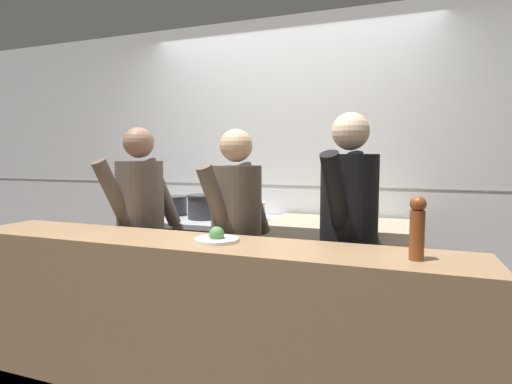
{
  "coord_description": "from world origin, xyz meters",
  "views": [
    {
      "loc": [
        0.96,
        -2.11,
        1.41
      ],
      "look_at": [
        -0.02,
        0.58,
        1.15
      ],
      "focal_mm": 28.0,
      "sensor_mm": 36.0,
      "label": 1
    }
  ],
  "objects_px": {
    "stock_pot": "(173,205)",
    "braising_pot": "(250,211)",
    "sauce_pot": "(204,206)",
    "pepper_mill": "(417,227)",
    "oven_range": "(206,269)",
    "chef_line": "(348,238)",
    "chefs_knife": "(346,225)",
    "plated_dish_main": "(217,238)",
    "chef_sous": "(237,239)",
    "chef_head_cook": "(141,229)"
  },
  "relations": [
    {
      "from": "chef_head_cook",
      "to": "pepper_mill",
      "type": "bearing_deg",
      "value": 4.17
    },
    {
      "from": "plated_dish_main",
      "to": "chef_sous",
      "type": "xyz_separation_m",
      "value": [
        -0.07,
        0.43,
        -0.09
      ]
    },
    {
      "from": "oven_range",
      "to": "chef_head_cook",
      "type": "xyz_separation_m",
      "value": [
        -0.17,
        -0.66,
        0.45
      ]
    },
    {
      "from": "oven_range",
      "to": "chef_sous",
      "type": "distance_m",
      "value": 0.98
    },
    {
      "from": "oven_range",
      "to": "chef_line",
      "type": "height_order",
      "value": "chef_line"
    },
    {
      "from": "chef_sous",
      "to": "chef_head_cook",
      "type": "bearing_deg",
      "value": -164.8
    },
    {
      "from": "braising_pot",
      "to": "chef_head_cook",
      "type": "distance_m",
      "value": 0.88
    },
    {
      "from": "stock_pot",
      "to": "plated_dish_main",
      "type": "bearing_deg",
      "value": -49.72
    },
    {
      "from": "pepper_mill",
      "to": "chef_sous",
      "type": "relative_size",
      "value": 0.18
    },
    {
      "from": "plated_dish_main",
      "to": "chef_line",
      "type": "height_order",
      "value": "chef_line"
    },
    {
      "from": "oven_range",
      "to": "chef_line",
      "type": "xyz_separation_m",
      "value": [
        1.27,
        -0.61,
        0.48
      ]
    },
    {
      "from": "sauce_pot",
      "to": "chef_line",
      "type": "xyz_separation_m",
      "value": [
        1.26,
        -0.58,
        -0.07
      ]
    },
    {
      "from": "stock_pot",
      "to": "sauce_pot",
      "type": "distance_m",
      "value": 0.37
    },
    {
      "from": "plated_dish_main",
      "to": "chef_line",
      "type": "relative_size",
      "value": 0.14
    },
    {
      "from": "sauce_pot",
      "to": "pepper_mill",
      "type": "relative_size",
      "value": 1.02
    },
    {
      "from": "oven_range",
      "to": "plated_dish_main",
      "type": "relative_size",
      "value": 4.96
    },
    {
      "from": "oven_range",
      "to": "plated_dish_main",
      "type": "bearing_deg",
      "value": -60.01
    },
    {
      "from": "sauce_pot",
      "to": "braising_pot",
      "type": "distance_m",
      "value": 0.4
    },
    {
      "from": "oven_range",
      "to": "braising_pot",
      "type": "distance_m",
      "value": 0.67
    },
    {
      "from": "sauce_pot",
      "to": "braising_pot",
      "type": "bearing_deg",
      "value": 5.72
    },
    {
      "from": "braising_pot",
      "to": "pepper_mill",
      "type": "distance_m",
      "value": 1.68
    },
    {
      "from": "sauce_pot",
      "to": "chef_sous",
      "type": "height_order",
      "value": "chef_sous"
    },
    {
      "from": "stock_pot",
      "to": "plated_dish_main",
      "type": "relative_size",
      "value": 1.07
    },
    {
      "from": "pepper_mill",
      "to": "chef_head_cook",
      "type": "distance_m",
      "value": 1.87
    },
    {
      "from": "stock_pot",
      "to": "braising_pot",
      "type": "relative_size",
      "value": 1.01
    },
    {
      "from": "sauce_pot",
      "to": "pepper_mill",
      "type": "bearing_deg",
      "value": -34.52
    },
    {
      "from": "pepper_mill",
      "to": "chef_line",
      "type": "height_order",
      "value": "chef_line"
    },
    {
      "from": "chefs_knife",
      "to": "chef_sous",
      "type": "relative_size",
      "value": 0.21
    },
    {
      "from": "braising_pot",
      "to": "chefs_knife",
      "type": "height_order",
      "value": "braising_pot"
    },
    {
      "from": "sauce_pot",
      "to": "plated_dish_main",
      "type": "distance_m",
      "value": 1.23
    },
    {
      "from": "braising_pot",
      "to": "chef_head_cook",
      "type": "height_order",
      "value": "chef_head_cook"
    },
    {
      "from": "plated_dish_main",
      "to": "chef_head_cook",
      "type": "distance_m",
      "value": 0.92
    },
    {
      "from": "braising_pot",
      "to": "oven_range",
      "type": "bearing_deg",
      "value": -179.87
    },
    {
      "from": "plated_dish_main",
      "to": "chef_line",
      "type": "xyz_separation_m",
      "value": [
        0.63,
        0.49,
        -0.05
      ]
    },
    {
      "from": "chefs_knife",
      "to": "chef_line",
      "type": "xyz_separation_m",
      "value": [
        0.07,
        -0.45,
        0.0
      ]
    },
    {
      "from": "pepper_mill",
      "to": "chef_line",
      "type": "distance_m",
      "value": 0.67
    },
    {
      "from": "stock_pot",
      "to": "braising_pot",
      "type": "height_order",
      "value": "stock_pot"
    },
    {
      "from": "chefs_knife",
      "to": "chef_head_cook",
      "type": "xyz_separation_m",
      "value": [
        -1.37,
        -0.49,
        -0.03
      ]
    },
    {
      "from": "braising_pot",
      "to": "chef_sous",
      "type": "relative_size",
      "value": 0.16
    },
    {
      "from": "oven_range",
      "to": "stock_pot",
      "type": "xyz_separation_m",
      "value": [
        -0.35,
        0.06,
        0.53
      ]
    },
    {
      "from": "chefs_knife",
      "to": "chef_sous",
      "type": "bearing_deg",
      "value": -141.14
    },
    {
      "from": "chef_head_cook",
      "to": "chef_sous",
      "type": "distance_m",
      "value": 0.74
    },
    {
      "from": "braising_pot",
      "to": "stock_pot",
      "type": "bearing_deg",
      "value": 175.6
    },
    {
      "from": "oven_range",
      "to": "chefs_knife",
      "type": "relative_size",
      "value": 3.59
    },
    {
      "from": "chefs_knife",
      "to": "plated_dish_main",
      "type": "distance_m",
      "value": 1.09
    },
    {
      "from": "chefs_knife",
      "to": "chef_sous",
      "type": "xyz_separation_m",
      "value": [
        -0.63,
        -0.51,
        -0.04
      ]
    },
    {
      "from": "chefs_knife",
      "to": "chef_line",
      "type": "bearing_deg",
      "value": -81.11
    },
    {
      "from": "chef_sous",
      "to": "chef_line",
      "type": "xyz_separation_m",
      "value": [
        0.7,
        0.06,
        0.05
      ]
    },
    {
      "from": "braising_pot",
      "to": "chef_head_cook",
      "type": "xyz_separation_m",
      "value": [
        -0.58,
        -0.66,
        -0.07
      ]
    },
    {
      "from": "chef_line",
      "to": "braising_pot",
      "type": "bearing_deg",
      "value": 157.33
    }
  ]
}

